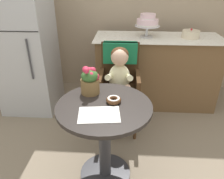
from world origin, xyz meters
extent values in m
plane|color=gray|center=(0.00, 0.00, 0.00)|extent=(8.00, 8.00, 0.00)
cylinder|color=#282321|center=(0.00, 0.00, 0.70)|extent=(0.72, 0.72, 0.03)
cylinder|color=#333338|center=(0.00, 0.00, 0.34)|extent=(0.10, 0.10, 0.69)
cylinder|color=#333338|center=(0.00, 0.00, 0.01)|extent=(0.44, 0.44, 0.02)
cube|color=#472D19|center=(0.09, 0.66, 0.47)|extent=(0.42, 0.42, 0.04)
cube|color=#472D19|center=(0.09, 0.85, 0.72)|extent=(0.40, 0.04, 0.46)
cube|color=#472D19|center=(-0.10, 0.66, 0.58)|extent=(0.04, 0.38, 0.18)
cube|color=#472D19|center=(0.28, 0.66, 0.58)|extent=(0.04, 0.38, 0.18)
cube|color=#197247|center=(0.09, 0.85, 0.84)|extent=(0.36, 0.11, 0.22)
cylinder|color=#472D19|center=(-0.09, 0.48, 0.23)|extent=(0.03, 0.03, 0.45)
cylinder|color=#472D19|center=(0.27, 0.48, 0.23)|extent=(0.03, 0.03, 0.45)
cylinder|color=#472D19|center=(-0.09, 0.84, 0.23)|extent=(0.03, 0.03, 0.45)
cylinder|color=#472D19|center=(0.27, 0.84, 0.23)|extent=(0.03, 0.03, 0.45)
ellipsoid|color=beige|center=(0.09, 0.64, 0.64)|extent=(0.22, 0.16, 0.30)
sphere|color=#E0B293|center=(0.09, 0.63, 0.87)|extent=(0.17, 0.17, 0.17)
ellipsoid|color=#4C2D19|center=(0.09, 0.65, 0.89)|extent=(0.17, 0.17, 0.14)
cylinder|color=beige|center=(0.00, 0.56, 0.69)|extent=(0.08, 0.23, 0.13)
sphere|color=#E0B293|center=(0.01, 0.48, 0.62)|extent=(0.06, 0.06, 0.06)
cylinder|color=beige|center=(0.19, 0.56, 0.69)|extent=(0.08, 0.23, 0.13)
sphere|color=#E0B293|center=(0.18, 0.48, 0.62)|extent=(0.06, 0.06, 0.06)
cylinder|color=#3F4760|center=(0.04, 0.56, 0.53)|extent=(0.09, 0.22, 0.09)
cylinder|color=#3F4760|center=(0.04, 0.45, 0.36)|extent=(0.08, 0.08, 0.26)
cylinder|color=#3F4760|center=(0.15, 0.56, 0.53)|extent=(0.09, 0.22, 0.09)
cylinder|color=#3F4760|center=(0.15, 0.45, 0.36)|extent=(0.08, 0.08, 0.26)
cube|color=white|center=(-0.02, -0.13, 0.72)|extent=(0.31, 0.23, 0.00)
torus|color=#4C2D19|center=(0.07, 0.04, 0.74)|extent=(0.11, 0.11, 0.04)
torus|color=white|center=(0.07, 0.04, 0.75)|extent=(0.10, 0.10, 0.02)
cylinder|color=brown|center=(-0.13, 0.18, 0.78)|extent=(0.15, 0.15, 0.12)
ellipsoid|color=#38662D|center=(-0.13, 0.18, 0.87)|extent=(0.14, 0.14, 0.10)
sphere|color=#D82D4C|center=(-0.08, 0.18, 0.86)|extent=(0.07, 0.07, 0.07)
sphere|color=#D82D4C|center=(-0.11, 0.20, 0.91)|extent=(0.06, 0.06, 0.06)
sphere|color=#D82D4C|center=(-0.13, 0.20, 0.90)|extent=(0.06, 0.06, 0.06)
sphere|color=#D82D4C|center=(-0.16, 0.19, 0.92)|extent=(0.05, 0.05, 0.05)
sphere|color=#D82D4C|center=(-0.16, 0.16, 0.88)|extent=(0.04, 0.04, 0.04)
sphere|color=#D82D4C|center=(-0.14, 0.12, 0.94)|extent=(0.05, 0.05, 0.05)
sphere|color=#D82D4C|center=(-0.11, 0.15, 0.89)|extent=(0.05, 0.05, 0.05)
cube|color=brown|center=(0.55, 1.30, 0.45)|extent=(1.50, 0.56, 0.90)
cube|color=white|center=(0.55, 1.30, 0.90)|extent=(1.56, 0.62, 0.01)
cylinder|color=silver|center=(0.40, 1.30, 0.91)|extent=(0.16, 0.16, 0.01)
cylinder|color=silver|center=(0.40, 1.30, 0.97)|extent=(0.03, 0.03, 0.12)
cylinder|color=silver|center=(0.40, 1.30, 1.03)|extent=(0.30, 0.30, 0.01)
cylinder|color=silver|center=(0.40, 1.30, 1.08)|extent=(0.26, 0.25, 0.08)
cylinder|color=white|center=(0.40, 1.30, 1.05)|extent=(0.26, 0.26, 0.01)
cylinder|color=silver|center=(0.40, 1.30, 1.14)|extent=(0.18, 0.18, 0.06)
cylinder|color=white|center=(0.40, 1.30, 1.12)|extent=(0.18, 0.18, 0.01)
cylinder|color=beige|center=(0.92, 1.29, 0.94)|extent=(0.20, 0.20, 0.09)
sphere|color=red|center=(0.92, 1.29, 1.00)|extent=(0.02, 0.02, 0.02)
cube|color=#B7BABF|center=(-1.05, 1.10, 0.85)|extent=(0.64, 0.60, 1.70)
cube|color=black|center=(-1.05, 0.80, 1.06)|extent=(0.63, 0.01, 0.01)
cylinder|color=#3F3F44|center=(-0.87, 0.79, 0.77)|extent=(0.02, 0.02, 0.45)
camera|label=1|loc=(0.14, -1.37, 1.57)|focal=34.91mm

